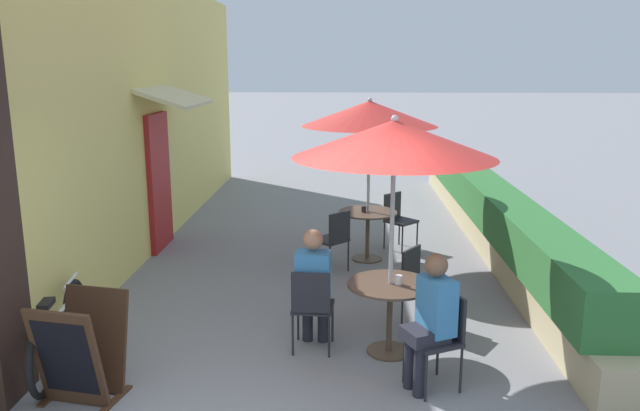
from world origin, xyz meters
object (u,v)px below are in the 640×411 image
object	(u,v)px
seated_patron_near_right	(431,316)
menu_board	(82,349)
patio_umbrella_near	(394,139)
patio_table_mid	(368,223)
patio_umbrella_mid	(370,114)
seated_patron_near_left	(313,283)
coffee_cup_near	(399,280)
cafe_chair_mid_right	(397,216)
cafe_chair_near_back	(419,281)
patio_table_near	(390,300)
cafe_chair_mid_left	(334,236)
coffee_cup_mid	(364,209)
cafe_chair_near_right	(441,332)
bicycle_leaning	(60,332)
cafe_chair_near_left	(312,303)

from	to	relation	value
seated_patron_near_right	menu_board	xyz separation A→B (m)	(-2.99, -0.28, -0.24)
patio_umbrella_near	patio_table_mid	size ratio (longest dim) A/B	2.78
patio_table_mid	patio_umbrella_mid	distance (m)	1.59
seated_patron_near_left	coffee_cup_near	distance (m)	0.85
seated_patron_near_right	cafe_chair_mid_right	xyz separation A→B (m)	(0.07, 4.35, -0.17)
cafe_chair_near_back	patio_umbrella_mid	distance (m)	2.91
patio_table_near	seated_patron_near_right	world-z (taller)	seated_patron_near_right
seated_patron_near_right	cafe_chair_near_back	xyz separation A→B (m)	(0.07, 1.38, -0.17)
seated_patron_near_left	cafe_chair_mid_left	bearing A→B (deg)	90.27
patio_table_near	patio_umbrella_near	world-z (taller)	patio_umbrella_near
patio_table_near	coffee_cup_mid	xyz separation A→B (m)	(-0.18, 2.99, 0.22)
cafe_chair_near_right	seated_patron_near_right	xyz separation A→B (m)	(-0.10, -0.05, 0.17)
patio_umbrella_near	patio_table_mid	bearing A→B (deg)	92.14
cafe_chair_near_back	patio_umbrella_mid	size ratio (longest dim) A/B	0.37
bicycle_leaning	cafe_chair_mid_left	bearing A→B (deg)	40.47
menu_board	patio_table_mid	bearing A→B (deg)	68.27
cafe_chair_mid_left	menu_board	size ratio (longest dim) A/B	0.95
patio_umbrella_near	bicycle_leaning	world-z (taller)	patio_umbrella_near
cafe_chair_near_right	cafe_chair_mid_left	bearing A→B (deg)	-7.92
patio_umbrella_near	cafe_chair_mid_right	world-z (taller)	patio_umbrella_near
seated_patron_near_left	menu_board	world-z (taller)	seated_patron_near_left
cafe_chair_near_right	cafe_chair_mid_right	bearing A→B (deg)	-25.33
cafe_chair_near_back	coffee_cup_mid	world-z (taller)	cafe_chair_near_back
cafe_chair_near_right	cafe_chair_mid_right	size ratio (longest dim) A/B	1.00
seated_patron_near_right	coffee_cup_near	distance (m)	0.72
seated_patron_near_right	bicycle_leaning	world-z (taller)	seated_patron_near_right
cafe_chair_near_back	cafe_chair_mid_right	xyz separation A→B (m)	(0.00, 2.97, 0.00)
cafe_chair_near_back	patio_table_mid	size ratio (longest dim) A/B	1.02
cafe_chair_near_back	seated_patron_near_left	bearing A→B (deg)	-28.39
patio_umbrella_near	coffee_cup_near	xyz separation A→B (m)	(0.08, -0.02, -1.37)
seated_patron_near_right	bicycle_leaning	size ratio (longest dim) A/B	0.73
seated_patron_near_left	coffee_cup_mid	bearing A→B (deg)	82.86
patio_table_near	cafe_chair_near_left	bearing A→B (deg)	-178.54
cafe_chair_near_back	patio_table_mid	world-z (taller)	cafe_chair_near_back
cafe_chair_near_left	coffee_cup_mid	distance (m)	3.08
cafe_chair_near_left	cafe_chair_mid_right	world-z (taller)	same
cafe_chair_mid_left	coffee_cup_mid	bearing A→B (deg)	7.12
cafe_chair_near_back	cafe_chair_mid_right	distance (m)	2.97
cafe_chair_near_right	coffee_cup_mid	bearing A→B (deg)	-16.76
patio_umbrella_near	cafe_chair_mid_left	size ratio (longest dim) A/B	2.72
cafe_chair_near_back	seated_patron_near_right	bearing A→B (deg)	31.48
bicycle_leaning	menu_board	world-z (taller)	menu_board
coffee_cup_near	patio_table_mid	world-z (taller)	coffee_cup_near
patio_umbrella_mid	seated_patron_near_right	bearing A→B (deg)	-83.69
seated_patron_near_left	coffee_cup_mid	xyz separation A→B (m)	(0.58, 2.90, 0.09)
patio_umbrella_mid	menu_board	bearing A→B (deg)	-122.59
seated_patron_near_left	cafe_chair_near_back	size ratio (longest dim) A/B	1.44
cafe_chair_near_right	patio_table_near	bearing A→B (deg)	5.71
patio_umbrella_near	cafe_chair_near_right	world-z (taller)	patio_umbrella_near
seated_patron_near_right	bicycle_leaning	xyz separation A→B (m)	(-3.43, 0.25, -0.33)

